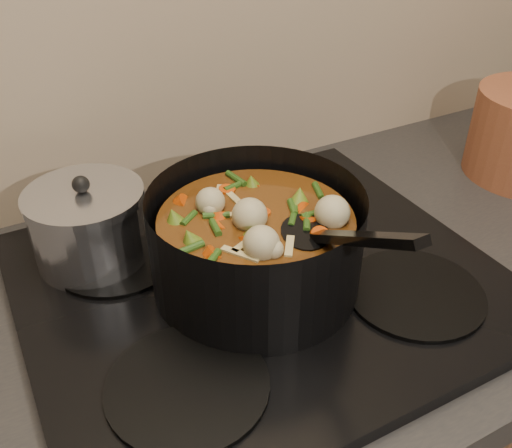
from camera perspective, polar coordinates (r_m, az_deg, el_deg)
name	(u,v)px	position (r m, az deg, el deg)	size (l,w,h in m)	color
stovetop	(260,280)	(0.79, 0.37, -5.65)	(0.62, 0.54, 0.03)	black
stockpot	(256,244)	(0.73, 0.04, -2.02)	(0.31, 0.39, 0.20)	black
saucepan	(89,225)	(0.81, -16.36, -0.14)	(0.16, 0.16, 0.13)	silver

